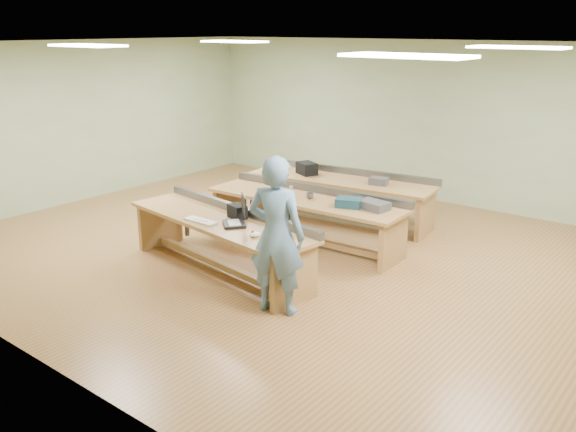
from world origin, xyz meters
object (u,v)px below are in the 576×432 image
object	(u,v)px
mug	(310,196)
task_chair	(274,229)
workbench_back	(341,189)
parts_bin_grey	(374,205)
workbench_mid	(306,209)
person	(276,236)
parts_bin_teal	(349,202)
camera_bag	(237,211)
drinks_can	(291,190)
laptop_base	(234,224)
workbench_front	(221,232)

from	to	relation	value
mug	task_chair	bearing A→B (deg)	-128.87
workbench_back	parts_bin_grey	distance (m)	1.87
workbench_mid	person	distance (m)	2.38
workbench_mid	workbench_back	xyz separation A→B (m)	(-0.25, 1.34, 0.00)
workbench_mid	parts_bin_teal	xyz separation A→B (m)	(0.78, -0.01, 0.25)
parts_bin_grey	camera_bag	bearing A→B (deg)	-129.13
person	mug	size ratio (longest dim) A/B	16.72
parts_bin_teal	camera_bag	bearing A→B (deg)	-122.27
parts_bin_teal	parts_bin_grey	xyz separation A→B (m)	(0.34, 0.11, -0.00)
task_chair	parts_bin_grey	xyz separation A→B (m)	(1.38, 0.54, 0.50)
task_chair	parts_bin_grey	bearing A→B (deg)	46.43
workbench_mid	drinks_can	size ratio (longest dim) A/B	27.78
mug	parts_bin_grey	bearing A→B (deg)	6.35
person	mug	world-z (taller)	person
workbench_mid	person	xyz separation A→B (m)	(1.12, -2.07, 0.38)
parts_bin_teal	drinks_can	world-z (taller)	parts_bin_teal
parts_bin_teal	parts_bin_grey	world-z (taller)	parts_bin_teal
task_chair	workbench_back	bearing A→B (deg)	114.67
task_chair	parts_bin_grey	distance (m)	1.56
workbench_mid	laptop_base	world-z (taller)	workbench_mid
laptop_base	workbench_back	bearing A→B (deg)	135.99
workbench_front	laptop_base	bearing A→B (deg)	-8.03
parts_bin_teal	workbench_back	bearing A→B (deg)	127.26
workbench_back	task_chair	world-z (taller)	workbench_back
person	drinks_can	distance (m)	2.57
camera_bag	parts_bin_grey	distance (m)	1.94
task_chair	drinks_can	bearing A→B (deg)	123.24
workbench_mid	parts_bin_teal	world-z (taller)	parts_bin_teal
workbench_front	workbench_back	size ratio (longest dim) A/B	0.96
mug	drinks_can	distance (m)	0.42
person	parts_bin_teal	bearing A→B (deg)	-96.72
parts_bin_teal	person	bearing A→B (deg)	-80.59
laptop_base	drinks_can	world-z (taller)	drinks_can
workbench_mid	person	world-z (taller)	person
parts_bin_teal	parts_bin_grey	size ratio (longest dim) A/B	0.84
workbench_mid	task_chair	bearing A→B (deg)	-122.42
workbench_front	laptop_base	size ratio (longest dim) A/B	9.50
workbench_front	camera_bag	distance (m)	0.36
workbench_mid	task_chair	xyz separation A→B (m)	(-0.26, -0.45, -0.26)
laptop_base	drinks_can	distance (m)	1.77
workbench_back	parts_bin_grey	xyz separation A→B (m)	(1.37, -1.24, 0.24)
workbench_front	workbench_back	xyz separation A→B (m)	(0.01, 2.92, 0.00)
parts_bin_teal	task_chair	bearing A→B (deg)	-157.16
workbench_back	parts_bin_teal	world-z (taller)	parts_bin_teal
workbench_mid	camera_bag	size ratio (longest dim) A/B	11.93
laptop_base	workbench_mid	bearing A→B (deg)	132.47
camera_bag	drinks_can	bearing A→B (deg)	115.15
task_chair	drinks_can	world-z (taller)	drinks_can
laptop_base	mug	distance (m)	1.65
workbench_front	camera_bag	bearing A→B (deg)	54.35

